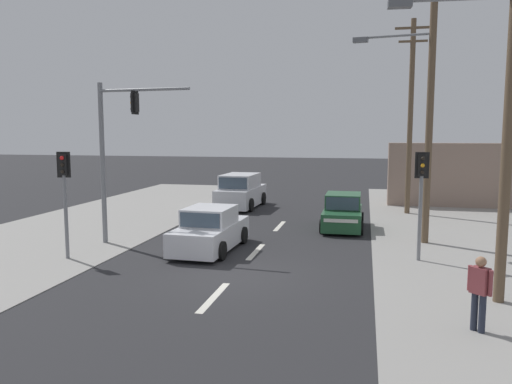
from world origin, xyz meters
The scene contains 16 objects.
ground_plane centered at (0.00, 0.00, 0.00)m, with size 140.00×140.00×0.00m, color #28282B.
lane_dash_near centered at (0.00, -2.00, 0.00)m, with size 0.20×2.40×0.01m, color silver.
lane_dash_mid centered at (0.00, 3.00, 0.00)m, with size 0.20×2.40×0.01m, color silver.
lane_dash_far centered at (0.00, 8.00, 0.00)m, with size 0.20×2.40×0.01m, color silver.
kerb_left_verge centered at (-8.50, 4.00, 0.01)m, with size 8.00×40.00×0.02m, color gray.
utility_pole_foreground_right centered at (6.86, -0.87, 5.43)m, with size 3.78×0.47×10.12m.
utility_pole_midground_right centered at (5.85, 5.76, 5.75)m, with size 3.77×0.66×10.76m.
utility_pole_background_right centered at (5.88, 12.87, 5.15)m, with size 1.80×0.26×9.81m.
traffic_signal_mast centered at (-5.37, 3.13, 3.83)m, with size 3.68×0.47×6.00m.
pedestal_signal_right_kerb centered at (5.47, 2.91, 2.42)m, with size 0.44×0.29×3.56m.
pedestal_signal_left_kerb centered at (-5.91, 0.70, 2.42)m, with size 0.44×0.31×3.56m.
shopfront_wall_far centered at (11.00, 16.00, 1.80)m, with size 12.00×1.00×3.60m, color gray.
hatchback_kerbside_parked centered at (2.79, 7.97, 0.70)m, with size 1.78×3.64×1.53m.
sedan_crossing_left centered at (-1.65, 2.93, 0.70)m, with size 2.02×4.30×1.56m.
suv_oncoming_near centered at (-3.07, 13.08, 0.88)m, with size 2.19×4.60×1.90m.
pedestrian_at_kerb centered at (6.08, -2.97, 0.93)m, with size 0.43×0.42×1.63m.
Camera 1 is at (3.69, -13.79, 4.17)m, focal length 35.00 mm.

